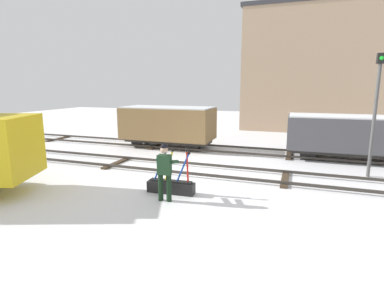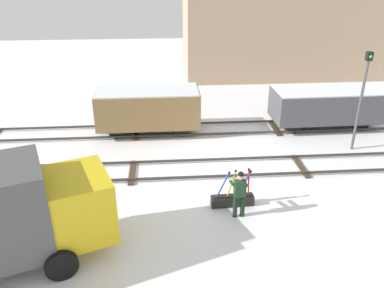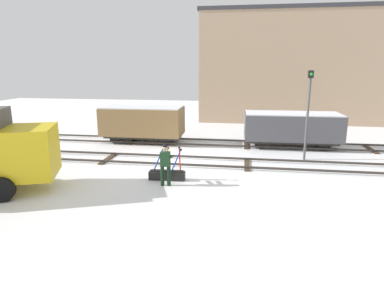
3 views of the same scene
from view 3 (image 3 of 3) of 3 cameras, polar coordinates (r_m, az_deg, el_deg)
ground_plane at (r=16.44m, az=-2.91°, el=-3.19°), size 60.00×60.00×0.00m
track_main_line at (r=16.41m, az=-2.92°, el=-2.84°), size 44.00×1.94×0.18m
track_siding_near at (r=20.36m, az=-0.61°, el=0.36°), size 44.00×1.94×0.18m
switch_lever_frame at (r=13.94m, az=-4.29°, el=-5.20°), size 1.53×0.43×1.45m
rail_worker at (r=13.09m, az=-4.61°, el=-3.12°), size 0.55×0.68×1.73m
signal_post at (r=17.37m, az=19.45°, el=6.03°), size 0.24×0.32×4.47m
apartment_building at (r=30.66m, az=16.41°, el=12.73°), size 15.38×6.02×9.26m
freight_car_back_track at (r=20.11m, az=16.89°, el=2.79°), size 5.48×2.30×2.03m
freight_car_mid_siding at (r=20.77m, az=-8.54°, el=3.83°), size 4.97×2.24×2.24m
perched_bird_roof_left at (r=33.55m, az=27.58°, el=19.86°), size 0.18×0.28×0.13m
perched_bird_roof_right at (r=33.08m, az=8.77°, el=21.25°), size 0.27×0.26×0.13m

